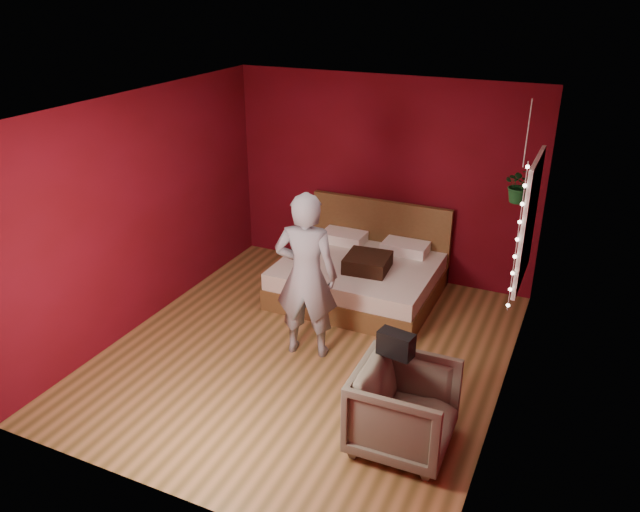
% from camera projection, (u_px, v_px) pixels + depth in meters
% --- Properties ---
extents(floor, '(4.50, 4.50, 0.00)m').
position_uv_depth(floor, '(307.00, 352.00, 6.66)').
color(floor, '#9A6B3D').
rests_on(floor, ground).
extents(room_walls, '(4.04, 4.54, 2.62)m').
position_uv_depth(room_walls, '(305.00, 203.00, 5.97)').
color(room_walls, '#5D0916').
rests_on(room_walls, ground).
extents(window, '(0.05, 0.97, 1.27)m').
position_uv_depth(window, '(528.00, 221.00, 6.04)').
color(window, white).
rests_on(window, room_walls).
extents(fairy_lights, '(0.04, 0.04, 1.45)m').
position_uv_depth(fairy_lights, '(517.00, 239.00, 5.61)').
color(fairy_lights, silver).
rests_on(fairy_lights, room_walls).
extents(bed, '(1.88, 1.60, 1.03)m').
position_uv_depth(bed, '(361.00, 275.00, 7.77)').
color(bed, brown).
rests_on(bed, ground).
extents(person, '(0.72, 0.55, 1.78)m').
position_uv_depth(person, '(306.00, 276.00, 6.32)').
color(person, gray).
rests_on(person, ground).
extents(armchair, '(0.84, 0.82, 0.75)m').
position_uv_depth(armchair, '(404.00, 409.00, 5.19)').
color(armchair, '#6B6855').
rests_on(armchair, ground).
extents(handbag, '(0.32, 0.20, 0.21)m').
position_uv_depth(handbag, '(396.00, 344.00, 5.21)').
color(handbag, black).
rests_on(handbag, armchair).
extents(throw_pillow, '(0.54, 0.54, 0.18)m').
position_uv_depth(throw_pillow, '(368.00, 263.00, 7.40)').
color(throw_pillow, black).
rests_on(throw_pillow, bed).
extents(hanging_plant, '(0.42, 0.39, 1.05)m').
position_uv_depth(hanging_plant, '(520.00, 185.00, 6.30)').
color(hanging_plant, silver).
rests_on(hanging_plant, room_walls).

